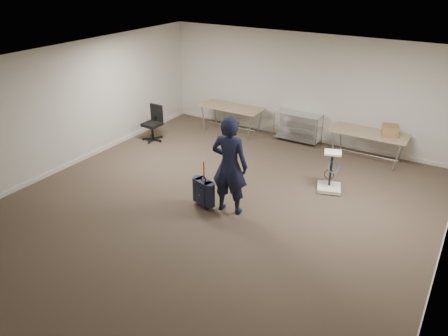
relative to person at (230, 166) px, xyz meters
The scene contains 10 objects.
ground 1.03m from the person, 144.12° to the right, with size 9.00×9.00×0.00m, color #433528.
room_shell 1.53m from the person, 102.72° to the left, with size 8.00×9.00×9.00m.
folding_table_left 4.35m from the person, 119.99° to the left, with size 1.80×0.75×0.73m.
folding_table_right 4.11m from the person, 66.52° to the left, with size 1.80×0.75×0.73m.
wire_shelf 4.05m from the person, 93.83° to the left, with size 1.22×0.47×0.80m.
person is the anchor object (origin of this frame).
suitcase 0.82m from the person, 163.78° to the right, with size 0.40×0.29×0.98m.
office_chair 4.26m from the person, 149.92° to the left, with size 0.58×0.58×0.95m.
equipment_cart 2.40m from the person, 52.58° to the left, with size 0.61×0.61×0.89m.
cardboard_box 4.30m from the person, 60.93° to the left, with size 0.36×0.27×0.27m, color #A2784B.
Camera 1 is at (4.00, -6.12, 4.46)m, focal length 35.00 mm.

